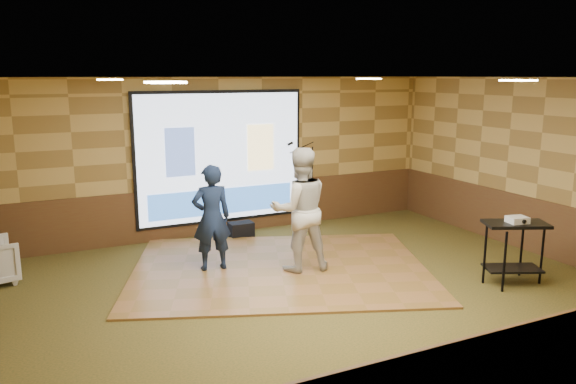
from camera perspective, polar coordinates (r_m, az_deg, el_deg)
name	(u,v)px	position (r m, az deg, el deg)	size (l,w,h in m)	color
ground	(303,294)	(8.07, 1.58, -10.29)	(9.00, 9.00, 0.00)	#2F3618
room_shell	(304,147)	(7.54, 1.67, 4.63)	(9.04, 7.04, 3.02)	tan
wainscot_back	(222,209)	(10.99, -6.74, -1.75)	(9.00, 0.04, 0.95)	#54301C
wainscot_front	(491,382)	(5.33, 19.90, -17.69)	(9.00, 0.04, 0.95)	#54301C
wainscot_right	(533,225)	(10.65, 23.60, -3.12)	(0.04, 7.00, 0.95)	#54301C
projector_screen	(221,159)	(10.76, -6.79, 3.39)	(3.32, 0.06, 2.52)	black
downlight_nw	(110,80)	(8.53, -17.67, 10.82)	(0.32, 0.32, 0.02)	#FDEBBD
downlight_ne	(369,79)	(10.15, 8.21, 11.32)	(0.32, 0.32, 0.02)	#FDEBBD
downlight_sw	(165,82)	(5.29, -12.37, 10.83)	(0.32, 0.32, 0.02)	#FDEBBD
downlight_se	(518,80)	(7.63, 22.34, 10.45)	(0.32, 0.32, 0.02)	#FDEBBD
dance_floor	(280,268)	(9.01, -0.81, -7.76)	(4.61, 3.51, 0.03)	brown
player_left	(212,218)	(8.79, -7.78, -2.59)	(0.61, 0.40, 1.67)	#152241
player_right	(300,210)	(8.67, 1.21, -1.79)	(0.94, 0.73, 1.93)	beige
av_table	(515,241)	(8.88, 22.03, -4.66)	(0.89, 0.47, 0.94)	black
projector	(517,220)	(8.78, 22.27, -2.62)	(0.27, 0.23, 0.09)	silver
mic_stand	(310,203)	(11.35, 2.21, -1.15)	(0.69, 0.28, 1.77)	black
duffel_bag	(241,230)	(10.77, -4.79, -3.82)	(0.45, 0.30, 0.28)	black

